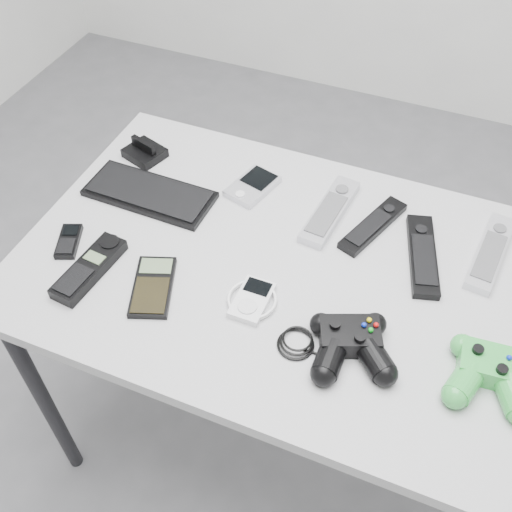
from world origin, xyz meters
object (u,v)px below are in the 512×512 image
at_px(mp3_player, 252,300).
at_px(controller_green, 491,372).
at_px(desk, 289,286).
at_px(calculator, 153,286).
at_px(remote_silver_a, 330,210).
at_px(cordless_handset, 89,268).
at_px(pda, 253,186).
at_px(pda_keyboard, 150,193).
at_px(remote_black_b, 423,255).
at_px(mobile_phone, 69,241).
at_px(remote_black_a, 373,225).
at_px(remote_silver_b, 491,252).
at_px(controller_black, 351,343).

height_order(mp3_player, controller_green, controller_green).
distance_m(desk, calculator, 0.28).
distance_m(remote_silver_a, controller_green, 0.47).
height_order(cordless_handset, controller_green, controller_green).
bearing_deg(pda, calculator, -85.95).
distance_m(mp3_player, controller_green, 0.44).
relative_size(pda_keyboard, controller_green, 1.79).
height_order(pda, cordless_handset, cordless_handset).
bearing_deg(pda_keyboard, pda, 29.47).
relative_size(remote_silver_a, calculator, 1.48).
distance_m(remote_black_b, calculator, 0.54).
xyz_separation_m(pda_keyboard, calculator, (0.14, -0.23, -0.00)).
distance_m(remote_silver_a, remote_black_b, 0.22).
distance_m(remote_silver_a, mp3_player, 0.29).
bearing_deg(remote_silver_a, remote_black_b, -7.90).
height_order(desk, mobile_phone, mobile_phone).
height_order(cordless_handset, mp3_player, cordless_handset).
xyz_separation_m(remote_black_a, remote_black_b, (0.11, -0.04, 0.00)).
xyz_separation_m(pda, controller_green, (0.56, -0.30, 0.02)).
relative_size(pda, remote_silver_a, 0.55).
distance_m(remote_black_a, mobile_phone, 0.63).
height_order(remote_silver_b, mp3_player, remote_silver_b).
distance_m(desk, controller_green, 0.42).
distance_m(mp3_player, controller_black, 0.20).
relative_size(remote_black_a, mobile_phone, 2.11).
bearing_deg(remote_silver_b, remote_silver_a, -172.10).
height_order(remote_silver_a, remote_black_a, remote_silver_a).
xyz_separation_m(remote_black_b, mp3_player, (-0.27, -0.23, -0.00)).
relative_size(pda_keyboard, remote_black_a, 1.48).
relative_size(controller_black, controller_green, 1.59).
distance_m(remote_black_b, controller_black, 0.28).
bearing_deg(cordless_handset, desk, 30.36).
distance_m(pda_keyboard, calculator, 0.27).
bearing_deg(controller_green, remote_silver_a, 137.57).
distance_m(remote_silver_b, controller_black, 0.38).
relative_size(remote_silver_b, controller_black, 0.87).
bearing_deg(pda, remote_black_b, 6.07).
bearing_deg(mp3_player, pda_keyboard, 149.84).
distance_m(remote_silver_b, mobile_phone, 0.86).
height_order(remote_black_a, mp3_player, remote_black_a).
bearing_deg(mp3_player, remote_silver_b, 36.29).
height_order(pda, controller_green, controller_green).
bearing_deg(desk, mobile_phone, -165.57).
distance_m(pda, controller_black, 0.46).
xyz_separation_m(remote_silver_a, controller_black, (0.14, -0.32, 0.01)).
bearing_deg(remote_black_b, remote_silver_b, 9.40).
relative_size(remote_black_a, controller_black, 0.76).
xyz_separation_m(pda_keyboard, controller_green, (0.76, -0.19, 0.02)).
bearing_deg(desk, cordless_handset, -155.37).
relative_size(cordless_handset, controller_green, 1.11).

